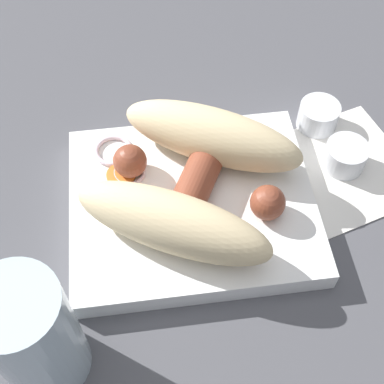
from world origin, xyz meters
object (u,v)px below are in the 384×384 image
Objects in this scene: food_tray at (192,204)px; condiment_cup_near at (345,157)px; sausage at (197,181)px; drink_glass at (33,336)px; condiment_cup_far at (318,117)px; bread_roll at (193,177)px.

condiment_cup_near is (0.17, 0.04, 0.00)m from food_tray.
sausage reaches higher than food_tray.
drink_glass reaches higher than sausage.
drink_glass reaches higher than condiment_cup_far.
condiment_cup_near is at bearing 12.50° from food_tray.
drink_glass is (-0.30, -0.17, 0.05)m from condiment_cup_near.
condiment_cup_far is at bearing 38.48° from drink_glass.
drink_glass reaches higher than bread_roll.
sausage reaches higher than condiment_cup_far.
food_tray is 1.51× the size of sausage.
bread_roll is at bearing 67.21° from food_tray.
drink_glass is (-0.14, -0.14, 0.02)m from sausage.
condiment_cup_far is (-0.01, 0.06, 0.00)m from condiment_cup_near.
sausage is at bearing 50.98° from food_tray.
condiment_cup_far is 0.37m from drink_glass.
bread_roll is 1.86× the size of drink_glass.
condiment_cup_far is (0.15, 0.10, 0.00)m from food_tray.
drink_glass is (-0.29, -0.23, 0.05)m from condiment_cup_far.
condiment_cup_far is 0.35× the size of drink_glass.
bread_roll is 0.01m from sausage.
bread_roll is at bearing -148.89° from condiment_cup_far.
drink_glass is at bearing -150.46° from condiment_cup_near.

